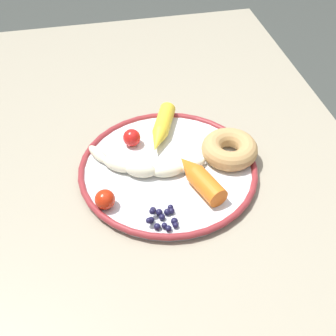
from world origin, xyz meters
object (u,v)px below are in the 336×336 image
banana (142,166)px  tomato_mid (132,138)px  plate (168,169)px  carrot_orange (199,178)px  blueberry_pile (163,218)px  dining_table (155,187)px  tomato_near (105,199)px  donut (230,149)px  carrot_yellow (162,128)px

banana → tomato_mid: 0.08m
plate → carrot_orange: carrot_orange is taller
blueberry_pile → tomato_mid: size_ratio=1.66×
banana → plate: bearing=-92.7°
dining_table → tomato_near: 0.19m
banana → blueberry_pile: size_ratio=3.85×
donut → blueberry_pile: 0.20m
tomato_mid → blueberry_pile: bearing=-174.1°
dining_table → banana: 0.12m
plate → carrot_yellow: size_ratio=2.44×
carrot_orange → tomato_near: 0.17m
carrot_orange → donut: bearing=-50.9°
donut → tomato_mid: bearing=67.4°
blueberry_pile → tomato_near: size_ratio=1.62×
dining_table → blueberry_pile: size_ratio=20.81×
banana → carrot_orange: bearing=-121.1°
banana → tomato_near: size_ratio=6.24×
banana → donut: donut is taller
dining_table → tomato_near: size_ratio=33.70×
plate → donut: size_ratio=3.13×
dining_table → carrot_orange: (-0.10, -0.06, 0.11)m
carrot_orange → blueberry_pile: bearing=130.3°
carrot_orange → blueberry_pile: 0.10m
carrot_orange → tomato_near: (-0.02, 0.17, -0.00)m
tomato_mid → dining_table: bearing=-132.1°
donut → banana: bearing=91.8°
tomato_near → tomato_mid: bearing=-24.4°
tomato_near → donut: bearing=-72.2°
carrot_yellow → carrot_orange: bearing=-166.2°
dining_table → donut: (-0.04, -0.14, 0.11)m
tomato_mid → donut: bearing=-112.6°
banana → tomato_near: (-0.07, 0.08, 0.01)m
plate → tomato_mid: 0.10m
banana → carrot_yellow: carrot_yellow is taller
banana → carrot_orange: 0.11m
blueberry_pile → carrot_yellow: bearing=-10.9°
dining_table → plate: plate is taller
carrot_yellow → tomato_near: 0.21m
donut → blueberry_pile: donut is taller
carrot_yellow → donut: size_ratio=1.28×
donut → tomato_mid: (0.07, 0.18, -0.00)m
tomato_near → tomato_mid: same height
banana → donut: bearing=-88.2°
donut → tomato_mid: donut is taller
carrot_yellow → plate: bearing=175.6°
plate → tomato_mid: tomato_mid is taller
dining_table → carrot_yellow: (0.05, -0.02, 0.11)m
donut → tomato_near: (-0.08, 0.24, -0.00)m
banana → tomato_near: 0.11m
carrot_orange → plate: bearing=39.8°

